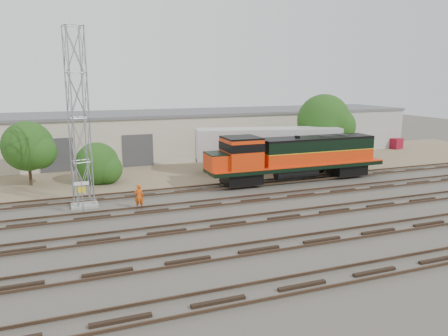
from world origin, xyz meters
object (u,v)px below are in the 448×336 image
object	(u,v)px
signal_tower	(79,121)
worker	(139,197)
semi_trailer	(272,145)
locomotive	(294,156)

from	to	relation	value
signal_tower	worker	xyz separation A→B (m)	(3.65, -2.15, -5.29)
signal_tower	semi_trailer	xyz separation A→B (m)	(18.25, 5.75, -3.44)
locomotive	worker	world-z (taller)	locomotive
locomotive	semi_trailer	bearing A→B (deg)	88.70
locomotive	semi_trailer	size ratio (longest dim) A/B	1.16
semi_trailer	locomotive	bearing A→B (deg)	-77.73
signal_tower	semi_trailer	size ratio (longest dim) A/B	0.88
locomotive	signal_tower	distance (m)	18.60
signal_tower	semi_trailer	distance (m)	19.44
locomotive	semi_trailer	world-z (taller)	semi_trailer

